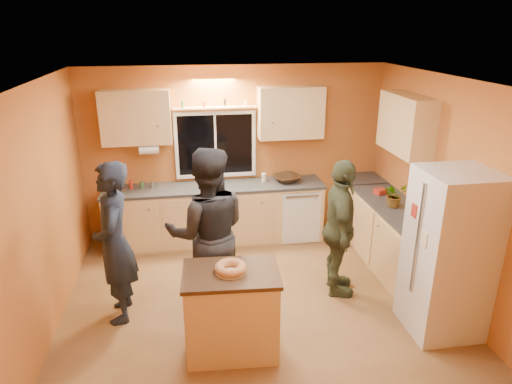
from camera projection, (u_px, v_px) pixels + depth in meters
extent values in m
plane|color=brown|center=(257.00, 301.00, 5.50)|extent=(4.50, 4.50, 0.00)
cube|color=#BD6530|center=(235.00, 153.00, 6.90)|extent=(4.50, 0.04, 2.60)
cube|color=#BD6530|center=(303.00, 304.00, 3.19)|extent=(4.50, 0.04, 2.60)
cube|color=#BD6530|center=(42.00, 214.00, 4.71)|extent=(0.04, 4.00, 2.60)
cube|color=#BD6530|center=(444.00, 190.00, 5.38)|extent=(0.04, 4.00, 2.60)
cube|color=white|center=(257.00, 81.00, 4.59)|extent=(4.50, 4.00, 0.02)
cube|color=black|center=(215.00, 145.00, 6.79)|extent=(1.10, 0.02, 0.90)
cube|color=white|center=(216.00, 145.00, 6.77)|extent=(1.20, 0.04, 1.00)
cube|color=tan|center=(136.00, 117.00, 6.32)|extent=(0.95, 0.33, 0.75)
cube|color=tan|center=(291.00, 112.00, 6.65)|extent=(0.95, 0.33, 0.75)
cube|color=tan|center=(406.00, 124.00, 5.88)|extent=(0.33, 1.00, 0.75)
cylinder|color=silver|center=(149.00, 150.00, 6.39)|extent=(0.27, 0.12, 0.12)
cube|color=tan|center=(216.00, 215.00, 6.87)|extent=(3.20, 0.60, 0.86)
cube|color=#282B2D|center=(215.00, 187.00, 6.71)|extent=(3.24, 0.62, 0.04)
cube|color=tan|center=(361.00, 206.00, 7.21)|extent=(0.60, 0.60, 0.86)
cube|color=#282B2D|center=(363.00, 179.00, 7.06)|extent=(0.62, 0.62, 0.04)
cube|color=tan|center=(394.00, 239.00, 6.10)|extent=(0.60, 1.80, 0.86)
cube|color=#282B2D|center=(398.00, 208.00, 5.95)|extent=(0.62, 1.84, 0.04)
cube|color=silver|center=(449.00, 254.00, 4.73)|extent=(0.72, 0.70, 1.80)
cube|color=tan|center=(232.00, 313.00, 4.54)|extent=(0.93, 0.65, 0.87)
cube|color=#311F10|center=(231.00, 274.00, 4.39)|extent=(0.97, 0.70, 0.04)
torus|color=tan|center=(231.00, 268.00, 4.36)|extent=(0.31, 0.31, 0.09)
imported|color=black|center=(115.00, 243.00, 4.93)|extent=(0.48, 0.69, 1.83)
imported|color=black|center=(208.00, 233.00, 5.03)|extent=(0.96, 0.75, 1.95)
imported|color=#323723|center=(340.00, 229.00, 5.42)|extent=(0.61, 1.06, 1.70)
imported|color=#311F10|center=(287.00, 178.00, 6.88)|extent=(0.47, 0.47, 0.10)
cylinder|color=beige|center=(211.00, 180.00, 6.69)|extent=(0.14, 0.14, 0.17)
imported|color=gray|center=(395.00, 195.00, 5.90)|extent=(0.35, 0.32, 0.33)
cube|color=#A32719|center=(380.00, 191.00, 6.39)|extent=(0.19, 0.17, 0.07)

